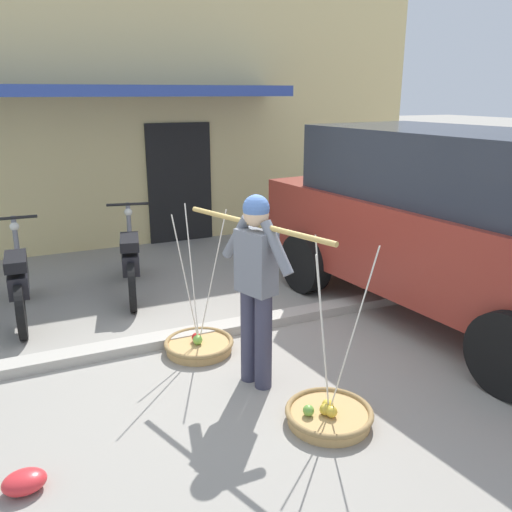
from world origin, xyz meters
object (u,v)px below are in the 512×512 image
object	(u,v)px
fruit_basket_left_side	(199,344)
motorcycle_second_in_row	(131,260)
fruit_basket_right_side	(329,414)
motorcycle_nearest_shop	(19,280)
plastic_litter_bag	(24,482)
fruit_vendor	(256,279)
parked_truck	(457,220)

from	to	relation	value
fruit_basket_left_side	motorcycle_second_in_row	size ratio (longest dim) A/B	0.81
fruit_basket_right_side	motorcycle_nearest_shop	bearing A→B (deg)	123.39
plastic_litter_bag	fruit_basket_right_side	bearing A→B (deg)	-4.30
fruit_basket_right_side	motorcycle_second_in_row	distance (m)	3.57
fruit_vendor	fruit_basket_right_side	bearing A→B (deg)	-71.11
motorcycle_nearest_shop	plastic_litter_bag	xyz separation A→B (m)	(-0.09, -3.03, -0.38)
motorcycle_second_in_row	plastic_litter_bag	world-z (taller)	motorcycle_second_in_row
plastic_litter_bag	fruit_vendor	bearing A→B (deg)	17.83
parked_truck	plastic_litter_bag	size ratio (longest dim) A/B	17.80
fruit_vendor	fruit_basket_left_side	size ratio (longest dim) A/B	1.17
fruit_vendor	motorcycle_second_in_row	bearing A→B (deg)	101.21
motorcycle_nearest_shop	plastic_litter_bag	distance (m)	3.06
fruit_vendor	plastic_litter_bag	distance (m)	2.22
fruit_vendor	parked_truck	xyz separation A→B (m)	(2.65, 0.46, 0.15)
fruit_basket_right_side	motorcycle_second_in_row	size ratio (longest dim) A/B	0.81
fruit_basket_right_side	motorcycle_nearest_shop	world-z (taller)	fruit_basket_right_side
fruit_vendor	motorcycle_nearest_shop	distance (m)	3.08
motorcycle_second_in_row	plastic_litter_bag	bearing A→B (deg)	-112.98
fruit_basket_right_side	motorcycle_nearest_shop	xyz separation A→B (m)	(-2.11, 3.20, 0.38)
motorcycle_second_in_row	fruit_vendor	bearing A→B (deg)	-78.79
plastic_litter_bag	motorcycle_nearest_shop	bearing A→B (deg)	88.37
fruit_basket_right_side	motorcycle_second_in_row	world-z (taller)	fruit_basket_right_side
parked_truck	fruit_basket_left_side	bearing A→B (deg)	173.72
fruit_basket_left_side	motorcycle_nearest_shop	world-z (taller)	fruit_basket_left_side
fruit_basket_right_side	plastic_litter_bag	size ratio (longest dim) A/B	5.18
fruit_vendor	parked_truck	distance (m)	2.69
fruit_vendor	fruit_basket_right_side	distance (m)	1.23
fruit_basket_left_side	motorcycle_second_in_row	world-z (taller)	fruit_basket_left_side
fruit_vendor	plastic_litter_bag	bearing A→B (deg)	-162.17
fruit_basket_left_side	fruit_vendor	bearing A→B (deg)	-70.91
fruit_basket_left_side	motorcycle_nearest_shop	xyz separation A→B (m)	(-1.57, 1.63, 0.38)
motorcycle_nearest_shop	plastic_litter_bag	world-z (taller)	motorcycle_nearest_shop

